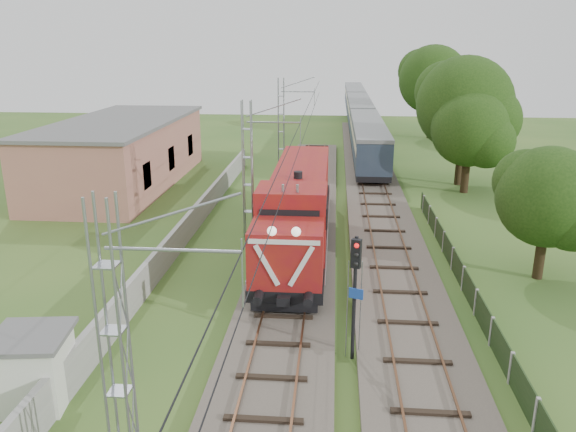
# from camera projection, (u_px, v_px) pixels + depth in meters

# --- Properties ---
(ground) EXTENTS (140.00, 140.00, 0.00)m
(ground) POSITION_uv_depth(u_px,v_px,m) (280.00, 343.00, 21.53)
(ground) COLOR #2F5620
(ground) RESTS_ON ground
(track_main) EXTENTS (4.20, 70.00, 0.45)m
(track_main) POSITION_uv_depth(u_px,v_px,m) (293.00, 269.00, 28.13)
(track_main) COLOR #6B6054
(track_main) RESTS_ON ground
(track_side) EXTENTS (4.20, 80.00, 0.45)m
(track_side) POSITION_uv_depth(u_px,v_px,m) (377.00, 201.00, 40.10)
(track_side) COLOR #6B6054
(track_side) RESTS_ON ground
(catenary) EXTENTS (3.31, 70.00, 8.00)m
(catenary) POSITION_uv_depth(u_px,v_px,m) (249.00, 170.00, 31.98)
(catenary) COLOR gray
(catenary) RESTS_ON ground
(boundary_wall) EXTENTS (0.25, 40.00, 1.50)m
(boundary_wall) POSITION_uv_depth(u_px,v_px,m) (191.00, 224.00, 33.24)
(boundary_wall) COLOR #9E9E99
(boundary_wall) RESTS_ON ground
(station_building) EXTENTS (8.40, 20.40, 5.22)m
(station_building) POSITION_uv_depth(u_px,v_px,m) (122.00, 152.00, 44.78)
(station_building) COLOR #B0715F
(station_building) RESTS_ON ground
(fence) EXTENTS (0.12, 32.00, 1.20)m
(fence) POSITION_uv_depth(u_px,v_px,m) (476.00, 302.00, 23.57)
(fence) COLOR black
(fence) RESTS_ON ground
(locomotive) EXTENTS (3.20, 18.26, 4.64)m
(locomotive) POSITION_uv_depth(u_px,v_px,m) (299.00, 206.00, 31.03)
(locomotive) COLOR black
(locomotive) RESTS_ON ground
(coach_rake) EXTENTS (2.86, 63.87, 3.31)m
(coach_rake) POSITION_uv_depth(u_px,v_px,m) (359.00, 111.00, 73.21)
(coach_rake) COLOR black
(coach_rake) RESTS_ON ground
(signal_post) EXTENTS (0.50, 0.41, 4.72)m
(signal_post) POSITION_uv_depth(u_px,v_px,m) (355.00, 277.00, 19.46)
(signal_post) COLOR black
(signal_post) RESTS_ON ground
(relay_hut) EXTENTS (2.60, 2.60, 2.40)m
(relay_hut) POSITION_uv_depth(u_px,v_px,m) (34.00, 368.00, 17.72)
(relay_hut) COLOR silver
(relay_hut) RESTS_ON ground
(tree_a) EXTENTS (5.02, 4.78, 6.51)m
(tree_a) POSITION_uv_depth(u_px,v_px,m) (550.00, 198.00, 26.27)
(tree_a) COLOR #382617
(tree_a) RESTS_ON ground
(tree_b) EXTENTS (7.83, 7.46, 10.15)m
(tree_b) POSITION_uv_depth(u_px,v_px,m) (466.00, 105.00, 43.55)
(tree_b) COLOR #382617
(tree_b) RESTS_ON ground
(tree_c) EXTENTS (6.00, 5.72, 7.78)m
(tree_c) POSITION_uv_depth(u_px,v_px,m) (471.00, 129.00, 41.65)
(tree_c) COLOR #382617
(tree_c) RESTS_ON ground
(tree_d) EXTENTS (8.35, 7.95, 10.82)m
(tree_d) POSITION_uv_depth(u_px,v_px,m) (434.00, 80.00, 65.38)
(tree_d) COLOR #382617
(tree_d) RESTS_ON ground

